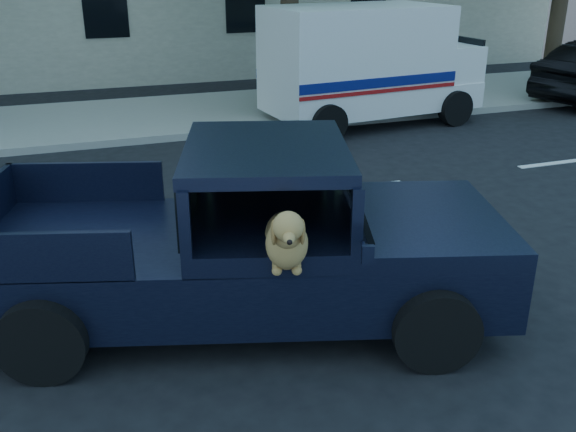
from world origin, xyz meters
The scene contains 5 objects.
ground centered at (0.00, 0.00, 0.00)m, with size 120.00×120.00×0.00m, color black.
far_sidewalk centered at (0.00, 9.20, 0.07)m, with size 60.00×4.00×0.15m, color gray.
lane_stripes centered at (2.00, 3.40, 0.01)m, with size 21.60×0.14×0.01m, color silver, non-canonical shape.
pickup_truck centered at (1.05, 0.15, 0.63)m, with size 5.57×3.44×1.86m.
mail_truck centered at (6.03, 7.35, 1.12)m, with size 4.88×2.81×2.56m.
Camera 1 is at (-0.39, -5.59, 3.55)m, focal length 40.00 mm.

